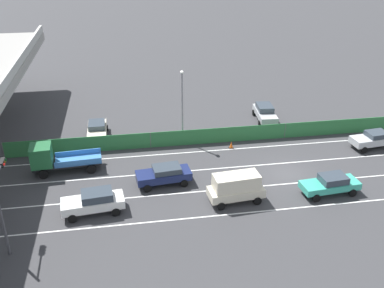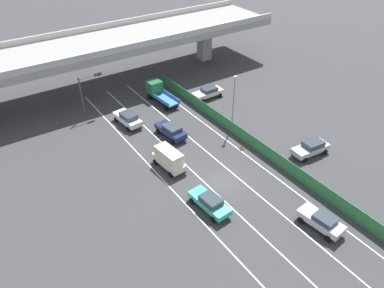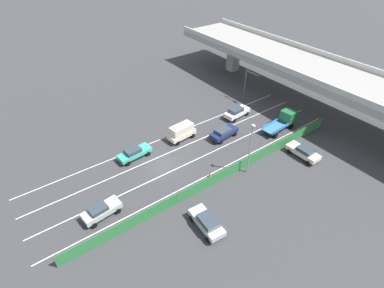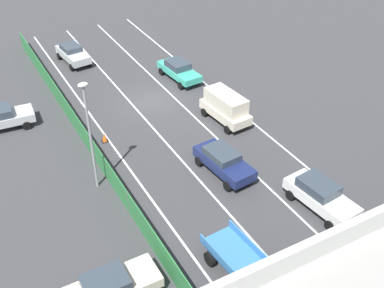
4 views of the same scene
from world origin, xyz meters
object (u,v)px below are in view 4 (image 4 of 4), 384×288
car_van_cream (226,106)px  street_lamp (89,127)px  parked_wagon_silver (0,118)px  car_taxi_teal (179,70)px  car_sedan_white (321,195)px  car_sedan_silver (73,53)px  traffic_cone (105,137)px  car_sedan_navy (223,161)px  parked_sedan_cream (110,287)px  flatbed_truck_blue (265,279)px

car_van_cream → street_lamp: bearing=13.2°
parked_wagon_silver → car_taxi_teal: bearing=-177.5°
car_sedan_white → car_sedan_silver: bearing=-75.8°
car_sedan_white → traffic_cone: size_ratio=6.76×
car_van_cream → car_taxi_teal: car_van_cream is taller
traffic_cone → street_lamp: bearing=64.2°
car_sedan_white → street_lamp: 14.09m
car_sedan_navy → parked_wagon_silver: size_ratio=0.99×
car_sedan_white → parked_wagon_silver: (14.79, -17.99, -0.02)m
car_sedan_navy → parked_sedan_cream: size_ratio=1.01×
car_van_cream → car_taxi_teal: (-0.13, -7.79, -0.42)m
car_sedan_navy → flatbed_truck_blue: flatbed_truck_blue is taller
car_van_cream → flatbed_truck_blue: (6.94, 14.56, 0.05)m
car_sedan_white → car_taxi_teal: 18.65m
car_taxi_teal → traffic_cone: bearing=33.2°
car_sedan_navy → street_lamp: bearing=-19.0°
car_van_cream → street_lamp: size_ratio=0.61×
car_sedan_white → car_van_cream: bearing=-91.3°
car_taxi_teal → flatbed_truck_blue: 23.44m
flatbed_truck_blue → car_taxi_teal: bearing=-107.6°
car_sedan_silver → parked_wagon_silver: parked_wagon_silver is taller
car_sedan_navy → street_lamp: (7.67, -2.64, 3.52)m
flatbed_truck_blue → parked_wagon_silver: bearing=-69.6°
car_van_cream → traffic_cone: 9.20m
car_sedan_white → car_sedan_silver: size_ratio=1.08×
car_van_cream → car_sedan_silver: bearing=-66.0°
parked_wagon_silver → parked_sedan_cream: (-1.62, 18.18, -0.05)m
car_sedan_navy → parked_sedan_cream: (9.97, 5.80, -0.03)m
car_sedan_silver → flatbed_truck_blue: size_ratio=0.74×
car_sedan_silver → car_sedan_navy: bearing=99.5°
car_taxi_teal → car_van_cream: bearing=89.1°
parked_wagon_silver → car_van_cream: bearing=154.6°
street_lamp → flatbed_truck_blue: bearing=109.3°
car_van_cream → flatbed_truck_blue: flatbed_truck_blue is taller
car_van_cream → parked_wagon_silver: (15.03, -7.13, -0.36)m
car_sedan_white → flatbed_truck_blue: 7.66m
flatbed_truck_blue → parked_wagon_silver: size_ratio=1.27×
car_taxi_teal → car_sedan_silver: bearing=-47.6°
flatbed_truck_blue → street_lamp: size_ratio=0.82×
parked_sedan_cream → street_lamp: bearing=-105.2°
parked_wagon_silver → street_lamp: size_ratio=0.64×
car_van_cream → flatbed_truck_blue: bearing=64.5°
parked_sedan_cream → car_sedan_silver: bearing=-103.8°
street_lamp → traffic_cone: bearing=-115.8°
car_sedan_white → flatbed_truck_blue: (6.70, 3.70, 0.39)m
parked_wagon_silver → flatbed_truck_blue: bearing=110.4°
car_taxi_teal → car_sedan_white: bearing=88.9°
flatbed_truck_blue → parked_wagon_silver: (8.09, -21.69, -0.41)m
car_sedan_white → car_van_cream: (-0.24, -10.86, 0.34)m
flatbed_truck_blue → street_lamp: 13.02m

